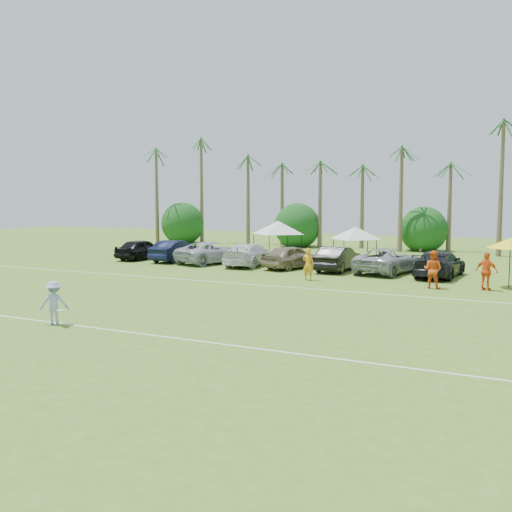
% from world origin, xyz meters
% --- Properties ---
extents(ground, '(120.00, 120.00, 0.00)m').
position_xyz_m(ground, '(0.00, 0.00, 0.00)').
color(ground, '#4A7021').
rests_on(ground, ground).
extents(field_lines, '(80.00, 12.10, 0.01)m').
position_xyz_m(field_lines, '(0.00, 8.00, 0.01)').
color(field_lines, white).
rests_on(field_lines, ground).
extents(palm_tree_0, '(2.40, 2.40, 8.90)m').
position_xyz_m(palm_tree_0, '(-22.00, 38.00, 7.48)').
color(palm_tree_0, brown).
rests_on(palm_tree_0, ground).
extents(palm_tree_1, '(2.40, 2.40, 9.90)m').
position_xyz_m(palm_tree_1, '(-17.00, 38.00, 8.35)').
color(palm_tree_1, brown).
rests_on(palm_tree_1, ground).
extents(palm_tree_2, '(2.40, 2.40, 10.90)m').
position_xyz_m(palm_tree_2, '(-12.00, 38.00, 9.21)').
color(palm_tree_2, brown).
rests_on(palm_tree_2, ground).
extents(palm_tree_3, '(2.40, 2.40, 11.90)m').
position_xyz_m(palm_tree_3, '(-8.00, 38.00, 10.06)').
color(palm_tree_3, brown).
rests_on(palm_tree_3, ground).
extents(palm_tree_4, '(2.40, 2.40, 8.90)m').
position_xyz_m(palm_tree_4, '(-4.00, 38.00, 7.48)').
color(palm_tree_4, brown).
rests_on(palm_tree_4, ground).
extents(palm_tree_5, '(2.40, 2.40, 9.90)m').
position_xyz_m(palm_tree_5, '(0.00, 38.00, 8.35)').
color(palm_tree_5, brown).
rests_on(palm_tree_5, ground).
extents(palm_tree_6, '(2.40, 2.40, 10.90)m').
position_xyz_m(palm_tree_6, '(4.00, 38.00, 9.21)').
color(palm_tree_6, brown).
rests_on(palm_tree_6, ground).
extents(palm_tree_7, '(2.40, 2.40, 11.90)m').
position_xyz_m(palm_tree_7, '(8.00, 38.00, 10.06)').
color(palm_tree_7, brown).
rests_on(palm_tree_7, ground).
extents(palm_tree_8, '(2.40, 2.40, 8.90)m').
position_xyz_m(palm_tree_8, '(13.00, 38.00, 7.48)').
color(palm_tree_8, brown).
rests_on(palm_tree_8, ground).
extents(bush_tree_0, '(4.00, 4.00, 4.00)m').
position_xyz_m(bush_tree_0, '(-19.00, 39.00, 1.80)').
color(bush_tree_0, brown).
rests_on(bush_tree_0, ground).
extents(bush_tree_1, '(4.00, 4.00, 4.00)m').
position_xyz_m(bush_tree_1, '(-6.00, 39.00, 1.80)').
color(bush_tree_1, brown).
rests_on(bush_tree_1, ground).
extents(bush_tree_2, '(4.00, 4.00, 4.00)m').
position_xyz_m(bush_tree_2, '(6.00, 39.00, 1.80)').
color(bush_tree_2, brown).
rests_on(bush_tree_2, ground).
extents(sideline_player_a, '(0.70, 0.47, 1.87)m').
position_xyz_m(sideline_player_a, '(3.44, 16.93, 0.93)').
color(sideline_player_a, orange).
rests_on(sideline_player_a, ground).
extents(sideline_player_b, '(1.11, 0.95, 2.00)m').
position_xyz_m(sideline_player_b, '(10.37, 16.98, 1.00)').
color(sideline_player_b, '#E65619').
rests_on(sideline_player_b, ground).
extents(sideline_player_c, '(1.25, 0.88, 1.98)m').
position_xyz_m(sideline_player_c, '(12.95, 17.54, 0.99)').
color(sideline_player_c, '#F85C1B').
rests_on(sideline_player_c, ground).
extents(canopy_tent_left, '(4.32, 4.32, 3.50)m').
position_xyz_m(canopy_tent_left, '(-2.78, 26.59, 3.00)').
color(canopy_tent_left, black).
rests_on(canopy_tent_left, ground).
extents(canopy_tent_right, '(3.87, 3.87, 3.14)m').
position_xyz_m(canopy_tent_right, '(3.42, 26.46, 2.68)').
color(canopy_tent_right, black).
rests_on(canopy_tent_right, ground).
extents(market_umbrella, '(2.38, 2.38, 2.65)m').
position_xyz_m(market_umbrella, '(13.97, 18.89, 2.38)').
color(market_umbrella, black).
rests_on(market_umbrella, ground).
extents(frisbee_player, '(1.30, 1.09, 1.64)m').
position_xyz_m(frisbee_player, '(-0.87, 1.80, 0.82)').
color(frisbee_player, '#99A5D9').
rests_on(frisbee_player, ground).
extents(parked_car_0, '(2.16, 4.79, 1.60)m').
position_xyz_m(parked_car_0, '(-12.38, 22.04, 0.80)').
color(parked_car_0, black).
rests_on(parked_car_0, ground).
extents(parked_car_1, '(1.71, 4.85, 1.60)m').
position_xyz_m(parked_car_1, '(-9.18, 22.05, 0.80)').
color(parked_car_1, black).
rests_on(parked_car_1, ground).
extents(parked_car_2, '(4.33, 6.29, 1.60)m').
position_xyz_m(parked_car_2, '(-5.98, 22.07, 0.80)').
color(parked_car_2, '#B5B9C7').
rests_on(parked_car_2, ground).
extents(parked_car_3, '(2.34, 5.54, 1.60)m').
position_xyz_m(parked_car_3, '(-2.79, 21.84, 0.80)').
color(parked_car_3, silver).
rests_on(parked_car_3, ground).
extents(parked_car_4, '(3.20, 5.03, 1.60)m').
position_xyz_m(parked_car_4, '(0.41, 21.69, 0.80)').
color(parked_car_4, '#87755C').
rests_on(parked_car_4, ground).
extents(parked_car_5, '(1.85, 4.90, 1.60)m').
position_xyz_m(parked_car_5, '(3.61, 21.85, 0.80)').
color(parked_car_5, black).
rests_on(parked_car_5, ground).
extents(parked_car_6, '(3.69, 6.14, 1.60)m').
position_xyz_m(parked_car_6, '(6.81, 22.17, 0.80)').
color(parked_car_6, '#A2A5AB').
rests_on(parked_car_6, ground).
extents(parked_car_7, '(2.64, 5.65, 1.60)m').
position_xyz_m(parked_car_7, '(10.00, 21.74, 0.80)').
color(parked_car_7, black).
rests_on(parked_car_7, ground).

